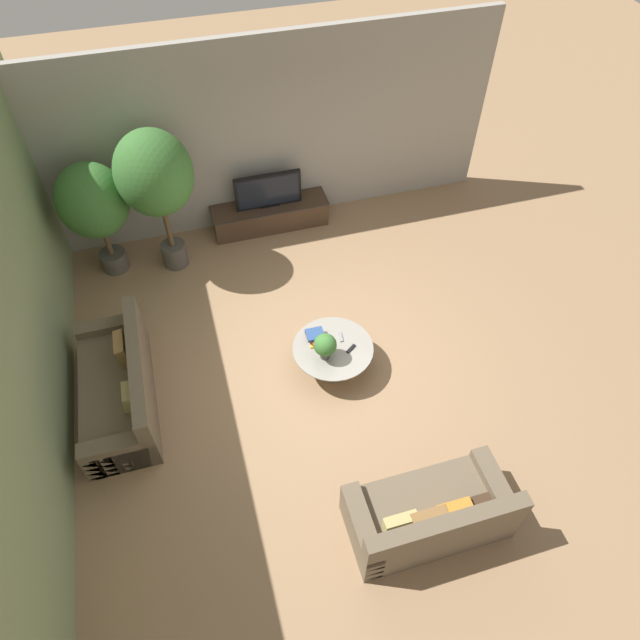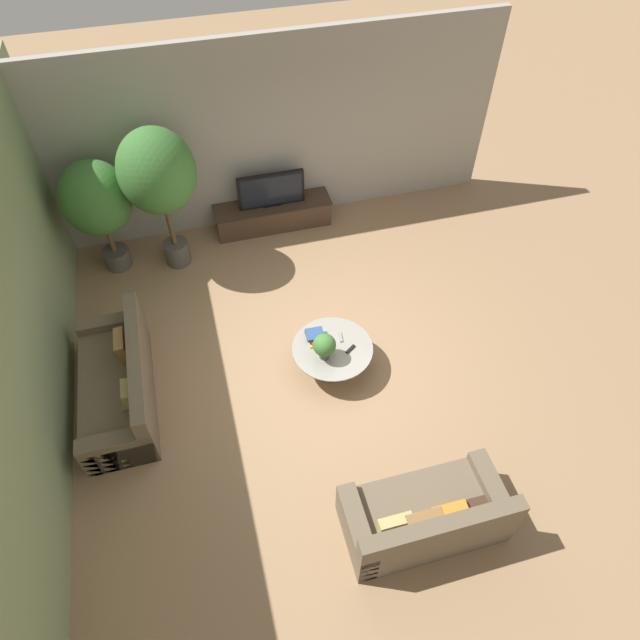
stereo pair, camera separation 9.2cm
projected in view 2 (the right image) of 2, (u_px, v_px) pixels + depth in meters
The scene contains 14 objects.
ground_plane at pixel (320, 361), 7.70m from camera, with size 24.00×24.00×0.00m, color #9E7A56.
back_wall_stone at pixel (264, 135), 8.63m from camera, with size 7.40×0.12×3.00m, color #A39E93.
side_wall_left at pixel (23, 325), 6.14m from camera, with size 0.12×7.40×3.00m, color gray.
media_console at pixel (273, 215), 9.39m from camera, with size 1.90×0.50×0.44m.
television at pixel (271, 190), 9.02m from camera, with size 1.06×0.13×0.57m.
coffee_table at pixel (332, 353), 7.44m from camera, with size 1.05×1.05×0.38m.
couch_by_wall at pixel (120, 385), 7.10m from camera, with size 0.84×2.02×0.84m.
couch_near_entry at pixel (426, 517), 5.99m from camera, with size 1.70×0.84×0.84m.
potted_palm_tall at pixel (97, 201), 8.01m from camera, with size 0.99×0.99×1.83m.
potted_palm_corner at pixel (158, 175), 7.78m from camera, with size 1.07×1.07×2.28m.
potted_plant_tabletop at pixel (325, 346), 7.09m from camera, with size 0.29×0.29×0.39m.
book_stack at pixel (315, 336), 7.42m from camera, with size 0.24×0.33×0.11m.
remote_black at pixel (350, 349), 7.33m from camera, with size 0.04×0.16×0.02m, color black.
remote_silver at pixel (340, 337), 7.46m from camera, with size 0.04×0.16×0.02m, color gray.
Camera 2 is at (-1.20, -4.48, 6.17)m, focal length 32.00 mm.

